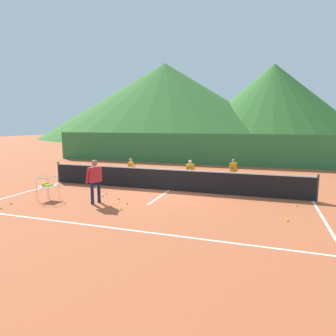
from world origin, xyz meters
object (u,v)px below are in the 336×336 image
(tennis_ball_0, at_px, (107,194))
(ball_cart, at_px, (47,185))
(tennis_ball_3, at_px, (121,209))
(student_1, at_px, (190,170))
(instructor, at_px, (95,177))
(tennis_ball_4, at_px, (11,203))
(tennis_ball_1, at_px, (1,208))
(tennis_ball_8, at_px, (297,205))
(tennis_ball_2, at_px, (103,196))
(student_2, at_px, (233,169))
(tennis_ball_6, at_px, (119,199))
(tennis_net, at_px, (169,179))
(tennis_ball_9, at_px, (287,220))
(tennis_ball_5, at_px, (127,203))
(tennis_ball_7, at_px, (96,187))
(student_0, at_px, (131,168))

(tennis_ball_0, bearing_deg, ball_cart, -140.16)
(tennis_ball_3, bearing_deg, student_1, 75.63)
(instructor, bearing_deg, tennis_ball_4, -158.22)
(tennis_ball_1, bearing_deg, tennis_ball_8, 20.55)
(tennis_ball_2, bearing_deg, student_2, 43.53)
(student_1, bearing_deg, instructor, -120.50)
(tennis_ball_0, distance_m, tennis_ball_6, 1.02)
(tennis_ball_0, bearing_deg, tennis_ball_3, -47.89)
(tennis_net, distance_m, tennis_ball_0, 2.80)
(ball_cart, relative_size, tennis_ball_9, 13.22)
(tennis_ball_5, relative_size, tennis_ball_7, 1.00)
(student_0, xyz_separation_m, tennis_ball_7, (-0.95, -1.78, -0.69))
(student_2, xyz_separation_m, tennis_ball_1, (-7.16, -7.13, -0.70))
(student_0, xyz_separation_m, student_2, (5.02, 1.22, 0.01))
(tennis_net, relative_size, tennis_ball_6, 175.76)
(tennis_ball_3, bearing_deg, tennis_ball_8, 23.09)
(instructor, distance_m, tennis_ball_9, 6.72)
(student_1, xyz_separation_m, tennis_ball_2, (-2.81, -3.33, -0.71))
(student_2, xyz_separation_m, ball_cart, (-6.51, -5.58, -0.15))
(tennis_ball_2, bearing_deg, tennis_net, 41.66)
(tennis_ball_8, bearing_deg, tennis_ball_1, -159.45)
(tennis_ball_1, distance_m, tennis_ball_3, 4.21)
(tennis_ball_4, height_order, tennis_ball_7, same)
(tennis_ball_6, bearing_deg, tennis_ball_3, -58.54)
(student_1, relative_size, tennis_ball_6, 18.14)
(tennis_ball_0, relative_size, tennis_ball_4, 1.00)
(ball_cart, xyz_separation_m, tennis_ball_2, (1.78, 1.09, -0.55))
(tennis_ball_1, bearing_deg, tennis_ball_6, 37.06)
(tennis_ball_1, height_order, tennis_ball_4, same)
(ball_cart, bearing_deg, instructor, 3.94)
(instructor, xyz_separation_m, student_0, (-0.58, 4.22, -0.25))
(tennis_net, xyz_separation_m, ball_cart, (-3.99, -3.06, 0.09))
(tennis_net, relative_size, tennis_ball_9, 175.76)
(tennis_ball_2, xyz_separation_m, tennis_ball_9, (6.94, -0.87, 0.00))
(tennis_ball_4, relative_size, tennis_ball_5, 1.00)
(tennis_ball_1, xyz_separation_m, tennis_ball_7, (1.20, 4.14, 0.00))
(student_0, height_order, tennis_ball_3, student_0)
(student_1, distance_m, tennis_ball_2, 4.42)
(ball_cart, relative_size, tennis_ball_4, 13.22)
(student_0, distance_m, tennis_ball_0, 3.00)
(student_2, distance_m, tennis_ball_9, 5.84)
(tennis_ball_5, distance_m, tennis_ball_7, 3.44)
(tennis_ball_4, distance_m, tennis_ball_5, 4.26)
(instructor, distance_m, tennis_ball_0, 1.65)
(student_1, xyz_separation_m, tennis_ball_4, (-5.38, -5.43, -0.71))
(tennis_ball_0, height_order, tennis_ball_2, same)
(tennis_ball_0, xyz_separation_m, tennis_ball_8, (7.39, 0.66, 0.00))
(ball_cart, distance_m, tennis_ball_1, 1.77)
(tennis_ball_1, relative_size, tennis_ball_4, 1.00)
(student_2, relative_size, tennis_ball_5, 17.98)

